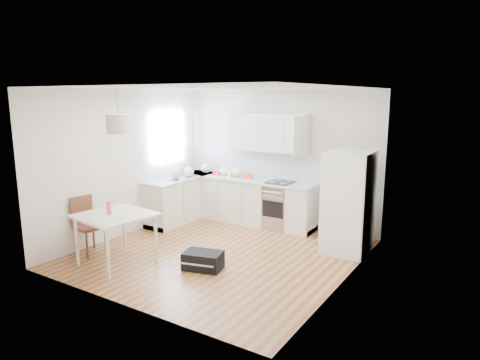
% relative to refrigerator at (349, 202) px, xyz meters
% --- Properties ---
extents(floor, '(4.20, 4.20, 0.00)m').
position_rel_refrigerator_xyz_m(floor, '(-1.75, -1.26, -0.85)').
color(floor, brown).
rests_on(floor, ground).
extents(ceiling, '(4.20, 4.20, 0.00)m').
position_rel_refrigerator_xyz_m(ceiling, '(-1.75, -1.26, 1.85)').
color(ceiling, white).
rests_on(ceiling, wall_back).
extents(wall_back, '(4.20, 0.00, 4.20)m').
position_rel_refrigerator_xyz_m(wall_back, '(-1.75, 0.84, 0.50)').
color(wall_back, beige).
rests_on(wall_back, floor).
extents(wall_left, '(0.00, 4.20, 4.20)m').
position_rel_refrigerator_xyz_m(wall_left, '(-3.85, -1.26, 0.50)').
color(wall_left, beige).
rests_on(wall_left, floor).
extents(wall_right, '(0.00, 4.20, 4.20)m').
position_rel_refrigerator_xyz_m(wall_right, '(0.35, -1.26, 0.50)').
color(wall_right, beige).
rests_on(wall_right, floor).
extents(window_glassblock, '(0.02, 1.00, 1.00)m').
position_rel_refrigerator_xyz_m(window_glassblock, '(-3.84, -0.11, 0.90)').
color(window_glassblock, '#BFE0F9').
rests_on(window_glassblock, wall_left).
extents(cabinets_back, '(3.00, 0.60, 0.88)m').
position_rel_refrigerator_xyz_m(cabinets_back, '(-2.35, 0.54, -0.41)').
color(cabinets_back, silver).
rests_on(cabinets_back, floor).
extents(cabinets_left, '(0.60, 1.80, 0.88)m').
position_rel_refrigerator_xyz_m(cabinets_left, '(-3.55, -0.06, -0.41)').
color(cabinets_left, silver).
rests_on(cabinets_left, floor).
extents(counter_back, '(3.02, 0.64, 0.04)m').
position_rel_refrigerator_xyz_m(counter_back, '(-2.35, 0.54, 0.05)').
color(counter_back, '#B0B2B5').
rests_on(counter_back, cabinets_back).
extents(counter_left, '(0.64, 1.82, 0.04)m').
position_rel_refrigerator_xyz_m(counter_left, '(-3.55, -0.06, 0.05)').
color(counter_left, '#B0B2B5').
rests_on(counter_left, cabinets_left).
extents(backsplash_back, '(3.00, 0.01, 0.58)m').
position_rel_refrigerator_xyz_m(backsplash_back, '(-2.35, 0.83, 0.36)').
color(backsplash_back, white).
rests_on(backsplash_back, wall_back).
extents(backsplash_left, '(0.01, 1.80, 0.58)m').
position_rel_refrigerator_xyz_m(backsplash_left, '(-3.84, -0.06, 0.36)').
color(backsplash_left, white).
rests_on(backsplash_left, wall_left).
extents(upper_cabinets, '(1.70, 0.32, 0.75)m').
position_rel_refrigerator_xyz_m(upper_cabinets, '(-1.90, 0.68, 1.02)').
color(upper_cabinets, silver).
rests_on(upper_cabinets, wall_back).
extents(range_oven, '(0.50, 0.61, 0.88)m').
position_rel_refrigerator_xyz_m(range_oven, '(-1.55, 0.54, -0.41)').
color(range_oven, '#B8BBBD').
rests_on(range_oven, floor).
extents(sink, '(0.50, 0.80, 0.16)m').
position_rel_refrigerator_xyz_m(sink, '(-3.55, -0.11, 0.06)').
color(sink, '#B8BBBD').
rests_on(sink, counter_left).
extents(refrigerator, '(0.87, 0.89, 1.70)m').
position_rel_refrigerator_xyz_m(refrigerator, '(0.00, 0.00, 0.00)').
color(refrigerator, white).
rests_on(refrigerator, floor).
extents(dining_table, '(1.15, 1.15, 0.80)m').
position_rel_refrigerator_xyz_m(dining_table, '(-2.86, -2.46, -0.14)').
color(dining_table, beige).
rests_on(dining_table, floor).
extents(dining_chair, '(0.44, 0.44, 0.95)m').
position_rel_refrigerator_xyz_m(dining_chair, '(-3.57, -2.39, -0.38)').
color(dining_chair, '#4B2416').
rests_on(dining_chair, floor).
extents(drink_bottle, '(0.09, 0.09, 0.24)m').
position_rel_refrigerator_xyz_m(drink_bottle, '(-2.93, -2.51, 0.07)').
color(drink_bottle, '#EC4174').
rests_on(drink_bottle, dining_table).
extents(gym_bag, '(0.65, 0.51, 0.26)m').
position_rel_refrigerator_xyz_m(gym_bag, '(-1.60, -1.91, -0.72)').
color(gym_bag, black).
rests_on(gym_bag, floor).
extents(pendant_lamp, '(0.44, 0.44, 0.27)m').
position_rel_refrigerator_xyz_m(pendant_lamp, '(-2.69, -2.44, 1.33)').
color(pendant_lamp, beige).
rests_on(pendant_lamp, ceiling).
extents(grocery_bag_a, '(0.23, 0.20, 0.21)m').
position_rel_refrigerator_xyz_m(grocery_bag_a, '(-3.41, 0.61, 0.17)').
color(grocery_bag_a, silver).
rests_on(grocery_bag_a, counter_back).
extents(grocery_bag_b, '(0.22, 0.19, 0.20)m').
position_rel_refrigerator_xyz_m(grocery_bag_b, '(-2.89, 0.57, 0.17)').
color(grocery_bag_b, silver).
rests_on(grocery_bag_b, counter_back).
extents(grocery_bag_c, '(0.24, 0.20, 0.22)m').
position_rel_refrigerator_xyz_m(grocery_bag_c, '(-2.58, 0.59, 0.18)').
color(grocery_bag_c, silver).
rests_on(grocery_bag_c, counter_back).
extents(grocery_bag_d, '(0.22, 0.19, 0.20)m').
position_rel_refrigerator_xyz_m(grocery_bag_d, '(-3.47, 0.10, 0.17)').
color(grocery_bag_d, silver).
rests_on(grocery_bag_d, counter_back).
extents(grocery_bag_e, '(0.26, 0.22, 0.23)m').
position_rel_refrigerator_xyz_m(grocery_bag_e, '(-3.52, -0.26, 0.19)').
color(grocery_bag_e, silver).
rests_on(grocery_bag_e, counter_left).
extents(snack_orange, '(0.19, 0.15, 0.11)m').
position_rel_refrigerator_xyz_m(snack_orange, '(-2.29, 0.55, 0.13)').
color(snack_orange, '#E74F14').
rests_on(snack_orange, counter_back).
extents(snack_yellow, '(0.17, 0.16, 0.10)m').
position_rel_refrigerator_xyz_m(snack_yellow, '(-2.68, 0.49, 0.12)').
color(snack_yellow, '#F6FF28').
rests_on(snack_yellow, counter_back).
extents(snack_red, '(0.16, 0.12, 0.10)m').
position_rel_refrigerator_xyz_m(snack_red, '(-3.07, 0.55, 0.12)').
color(snack_red, red).
rests_on(snack_red, counter_back).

